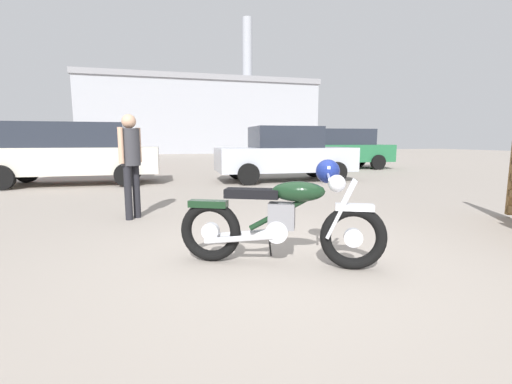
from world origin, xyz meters
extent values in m
plane|color=gray|center=(0.00, 0.00, 0.00)|extent=(80.00, 80.00, 0.00)
torus|color=black|center=(0.59, -0.41, 0.32)|extent=(0.62, 0.38, 0.64)
cylinder|color=silver|center=(0.59, -0.41, 0.32)|extent=(0.20, 0.15, 0.18)
torus|color=black|center=(-0.71, 0.23, 0.32)|extent=(0.62, 0.38, 0.64)
cylinder|color=silver|center=(-0.71, 0.23, 0.32)|extent=(0.20, 0.15, 0.18)
cube|color=silver|center=(0.59, -0.41, 0.62)|extent=(0.38, 0.28, 0.06)
cube|color=black|center=(-0.72, 0.23, 0.61)|extent=(0.42, 0.29, 0.07)
cylinder|color=silver|center=(0.51, -0.28, 0.60)|extent=(0.27, 0.16, 0.58)
cylinder|color=silver|center=(0.44, -0.42, 0.60)|extent=(0.27, 0.16, 0.58)
sphere|color=silver|center=(0.43, -0.33, 0.85)|extent=(0.17, 0.17, 0.17)
cylinder|color=silver|center=(0.36, -0.30, 0.92)|extent=(0.30, 0.57, 0.03)
sphere|color=navy|center=(0.49, -0.03, 0.94)|extent=(0.25, 0.25, 0.25)
cylinder|color=black|center=(0.00, -0.12, 0.58)|extent=(0.70, 0.38, 0.47)
ellipsoid|color=black|center=(0.10, -0.17, 0.76)|extent=(0.56, 0.43, 0.20)
cube|color=black|center=(-0.31, 0.03, 0.73)|extent=(0.57, 0.42, 0.09)
cube|color=slate|center=(-0.04, -0.10, 0.51)|extent=(0.31, 0.28, 0.26)
cylinder|color=silver|center=(-0.08, -0.08, 0.36)|extent=(0.29, 0.28, 0.22)
cylinder|color=silver|center=(-0.37, 0.18, 0.28)|extent=(0.66, 0.36, 0.14)
cylinder|color=silver|center=(-0.46, 0.00, 0.28)|extent=(0.66, 0.36, 0.14)
cylinder|color=black|center=(-0.09, 0.11, 0.16)|extent=(0.12, 0.22, 0.33)
cube|color=brown|center=(4.32, 0.95, 0.65)|extent=(0.12, 0.13, 1.20)
cylinder|color=black|center=(-1.52, 2.68, 0.43)|extent=(0.12, 0.12, 0.86)
cylinder|color=black|center=(-1.64, 2.54, 0.43)|extent=(0.12, 0.12, 0.86)
cylinder|color=#333338|center=(-1.58, 2.61, 1.15)|extent=(0.30, 0.30, 0.58)
cylinder|color=tan|center=(-1.46, 2.75, 1.18)|extent=(0.08, 0.08, 0.55)
cylinder|color=tan|center=(-1.70, 2.47, 1.18)|extent=(0.08, 0.08, 0.55)
sphere|color=tan|center=(-1.58, 2.61, 1.55)|extent=(0.22, 0.22, 0.22)
cylinder|color=black|center=(4.11, 7.85, 0.31)|extent=(0.63, 0.23, 0.62)
cylinder|color=black|center=(4.04, 6.13, 0.31)|extent=(0.63, 0.23, 0.62)
cylinder|color=black|center=(1.42, 7.97, 0.31)|extent=(0.63, 0.23, 0.62)
cylinder|color=black|center=(1.34, 6.26, 0.31)|extent=(0.63, 0.23, 0.62)
cube|color=#ADB2BC|center=(2.73, 7.05, 0.67)|extent=(4.28, 1.91, 0.72)
cube|color=#232833|center=(2.73, 7.05, 1.35)|extent=(2.07, 1.65, 0.64)
cylinder|color=black|center=(-5.25, 12.85, 0.31)|extent=(0.63, 0.22, 0.62)
cylinder|color=black|center=(-5.31, 14.57, 0.31)|extent=(0.63, 0.22, 0.62)
cylinder|color=black|center=(-2.55, 12.94, 0.31)|extent=(0.63, 0.22, 0.62)
cylinder|color=black|center=(-2.61, 14.66, 0.31)|extent=(0.63, 0.22, 0.62)
cube|color=red|center=(-3.93, 13.76, 0.67)|extent=(4.26, 1.86, 0.72)
cube|color=#232833|center=(-3.93, 13.76, 1.35)|extent=(2.05, 1.63, 0.64)
cylinder|color=black|center=(-1.87, 8.68, 0.32)|extent=(0.65, 0.23, 0.64)
cylinder|color=black|center=(-1.93, 6.92, 0.32)|extent=(0.65, 0.23, 0.64)
cylinder|color=black|center=(-4.86, 8.80, 0.32)|extent=(0.65, 0.23, 0.64)
cylinder|color=black|center=(-4.93, 7.04, 0.32)|extent=(0.65, 0.23, 0.64)
cube|color=beige|center=(-3.40, 7.86, 0.69)|extent=(4.76, 1.94, 0.74)
cube|color=#232833|center=(-3.70, 7.87, 1.40)|extent=(3.56, 1.73, 0.68)
cylinder|color=black|center=(8.28, 11.63, 0.32)|extent=(0.66, 0.27, 0.64)
cylinder|color=black|center=(8.11, 9.87, 0.32)|extent=(0.66, 0.27, 0.64)
cylinder|color=black|center=(5.30, 11.92, 0.32)|extent=(0.66, 0.27, 0.64)
cylinder|color=black|center=(5.12, 10.17, 0.32)|extent=(0.66, 0.27, 0.64)
cube|color=#23663D|center=(6.70, 10.90, 0.69)|extent=(4.85, 2.22, 0.74)
cube|color=#232833|center=(6.40, 10.93, 1.40)|extent=(3.64, 1.94, 0.68)
cube|color=#9EA0A8|center=(3.93, 36.97, 3.38)|extent=(22.74, 13.92, 6.77)
cube|color=gray|center=(3.93, 36.97, 7.02)|extent=(23.04, 14.22, 0.50)
cylinder|color=#9EA0A8|center=(9.56, 36.88, 10.72)|extent=(1.10, 1.10, 7.91)
camera|label=1|loc=(-1.27, -3.37, 1.26)|focal=25.00mm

